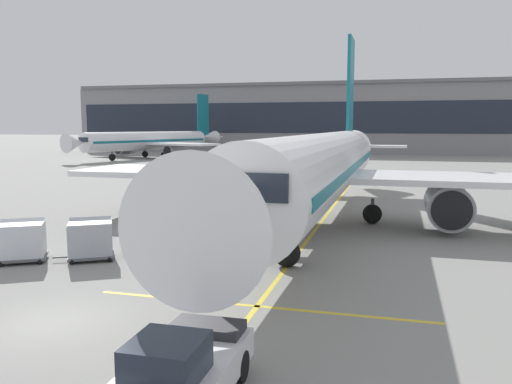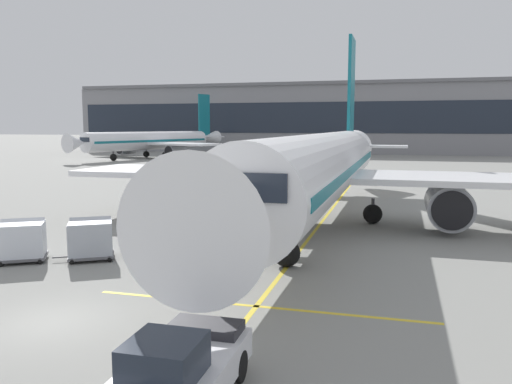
{
  "view_description": "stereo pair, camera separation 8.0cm",
  "coord_description": "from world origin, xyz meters",
  "px_view_note": "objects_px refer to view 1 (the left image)",
  "views": [
    {
      "loc": [
        10.23,
        -13.32,
        6.14
      ],
      "look_at": [
        3.6,
        11.42,
        2.84
      ],
      "focal_mm": 36.06,
      "sensor_mm": 36.0,
      "label": 1
    },
    {
      "loc": [
        10.31,
        -13.3,
        6.14
      ],
      "look_at": [
        3.6,
        11.42,
        2.84
      ],
      "focal_mm": 36.06,
      "sensor_mm": 36.0,
      "label": 2
    }
  ],
  "objects_px": {
    "baggage_cart_lead": "(157,233)",
    "pushback_tug": "(181,371)",
    "baggage_cart_second": "(91,238)",
    "distant_airplane": "(151,141)",
    "baggage_cart_third": "(22,240)",
    "ground_crew_marshaller": "(212,225)",
    "ground_crew_by_carts": "(205,232)",
    "safety_cone_engine_keepout": "(196,221)",
    "belt_loader": "(219,229)",
    "ground_crew_by_loader": "(190,238)",
    "parked_airplane": "(323,167)"
  },
  "relations": [
    {
      "from": "baggage_cart_second",
      "to": "baggage_cart_third",
      "type": "relative_size",
      "value": 1.0
    },
    {
      "from": "pushback_tug",
      "to": "safety_cone_engine_keepout",
      "type": "height_order",
      "value": "pushback_tug"
    },
    {
      "from": "belt_loader",
      "to": "baggage_cart_second",
      "type": "distance_m",
      "value": 6.36
    },
    {
      "from": "baggage_cart_lead",
      "to": "pushback_tug",
      "type": "distance_m",
      "value": 14.1
    },
    {
      "from": "baggage_cart_second",
      "to": "distant_airplane",
      "type": "distance_m",
      "value": 76.62
    },
    {
      "from": "parked_airplane",
      "to": "belt_loader",
      "type": "distance_m",
      "value": 9.0
    },
    {
      "from": "parked_airplane",
      "to": "ground_crew_marshaller",
      "type": "height_order",
      "value": "parked_airplane"
    },
    {
      "from": "belt_loader",
      "to": "ground_crew_marshaller",
      "type": "height_order",
      "value": "belt_loader"
    },
    {
      "from": "baggage_cart_third",
      "to": "ground_crew_marshaller",
      "type": "xyz_separation_m",
      "value": [
        7.09,
        5.64,
        -0.0
      ]
    },
    {
      "from": "ground_crew_by_loader",
      "to": "distant_airplane",
      "type": "distance_m",
      "value": 77.5
    },
    {
      "from": "ground_crew_by_carts",
      "to": "ground_crew_marshaller",
      "type": "relative_size",
      "value": 1.0
    },
    {
      "from": "ground_crew_by_carts",
      "to": "pushback_tug",
      "type": "bearing_deg",
      "value": -71.56
    },
    {
      "from": "distant_airplane",
      "to": "belt_loader",
      "type": "bearing_deg",
      "value": -60.99
    },
    {
      "from": "baggage_cart_second",
      "to": "safety_cone_engine_keepout",
      "type": "height_order",
      "value": "baggage_cart_second"
    },
    {
      "from": "baggage_cart_lead",
      "to": "distant_airplane",
      "type": "distance_m",
      "value": 76.0
    },
    {
      "from": "safety_cone_engine_keepout",
      "to": "baggage_cart_third",
      "type": "bearing_deg",
      "value": -115.83
    },
    {
      "from": "baggage_cart_second",
      "to": "ground_crew_marshaller",
      "type": "xyz_separation_m",
      "value": [
        4.28,
        4.51,
        -0.0
      ]
    },
    {
      "from": "parked_airplane",
      "to": "pushback_tug",
      "type": "height_order",
      "value": "parked_airplane"
    },
    {
      "from": "belt_loader",
      "to": "baggage_cart_third",
      "type": "distance_m",
      "value": 9.27
    },
    {
      "from": "belt_loader",
      "to": "ground_crew_by_carts",
      "type": "xyz_separation_m",
      "value": [
        -0.21,
        -1.4,
        0.12
      ]
    },
    {
      "from": "ground_crew_by_loader",
      "to": "distant_airplane",
      "type": "bearing_deg",
      "value": 117.71
    },
    {
      "from": "ground_crew_by_loader",
      "to": "distant_airplane",
      "type": "height_order",
      "value": "distant_airplane"
    },
    {
      "from": "belt_loader",
      "to": "baggage_cart_third",
      "type": "xyz_separation_m",
      "value": [
        -7.59,
        -5.32,
        0.12
      ]
    },
    {
      "from": "pushback_tug",
      "to": "ground_crew_marshaller",
      "type": "bearing_deg",
      "value": 107.47
    },
    {
      "from": "ground_crew_marshaller",
      "to": "ground_crew_by_carts",
      "type": "bearing_deg",
      "value": -80.39
    },
    {
      "from": "baggage_cart_second",
      "to": "baggage_cart_third",
      "type": "height_order",
      "value": "same"
    },
    {
      "from": "ground_crew_by_loader",
      "to": "safety_cone_engine_keepout",
      "type": "relative_size",
      "value": 2.49
    },
    {
      "from": "pushback_tug",
      "to": "belt_loader",
      "type": "bearing_deg",
      "value": 106.04
    },
    {
      "from": "ground_crew_by_carts",
      "to": "baggage_cart_lead",
      "type": "bearing_deg",
      "value": -156.4
    },
    {
      "from": "baggage_cart_third",
      "to": "pushback_tug",
      "type": "distance_m",
      "value": 15.17
    },
    {
      "from": "safety_cone_engine_keepout",
      "to": "distant_airplane",
      "type": "distance_m",
      "value": 69.88
    },
    {
      "from": "ground_crew_by_carts",
      "to": "safety_cone_engine_keepout",
      "type": "relative_size",
      "value": 2.49
    },
    {
      "from": "distant_airplane",
      "to": "ground_crew_by_carts",
      "type": "bearing_deg",
      "value": -61.64
    },
    {
      "from": "baggage_cart_third",
      "to": "pushback_tug",
      "type": "relative_size",
      "value": 0.62
    },
    {
      "from": "ground_crew_marshaller",
      "to": "baggage_cart_third",
      "type": "bearing_deg",
      "value": -141.49
    },
    {
      "from": "baggage_cart_lead",
      "to": "baggage_cart_third",
      "type": "bearing_deg",
      "value": -150.43
    },
    {
      "from": "baggage_cart_third",
      "to": "belt_loader",
      "type": "bearing_deg",
      "value": 35.01
    },
    {
      "from": "baggage_cart_lead",
      "to": "safety_cone_engine_keepout",
      "type": "relative_size",
      "value": 3.92
    },
    {
      "from": "baggage_cart_third",
      "to": "ground_crew_by_carts",
      "type": "relative_size",
      "value": 1.57
    },
    {
      "from": "baggage_cart_second",
      "to": "pushback_tug",
      "type": "bearing_deg",
      "value": -49.57
    },
    {
      "from": "ground_crew_by_carts",
      "to": "ground_crew_by_loader",
      "type": "bearing_deg",
      "value": -94.88
    },
    {
      "from": "belt_loader",
      "to": "pushback_tug",
      "type": "relative_size",
      "value": 1.15
    },
    {
      "from": "ground_crew_by_carts",
      "to": "safety_cone_engine_keepout",
      "type": "xyz_separation_m",
      "value": [
        -2.73,
        5.68,
        -0.66
      ]
    },
    {
      "from": "ground_crew_by_loader",
      "to": "safety_cone_engine_keepout",
      "type": "xyz_separation_m",
      "value": [
        -2.6,
        7.28,
        -0.66
      ]
    },
    {
      "from": "baggage_cart_third",
      "to": "ground_crew_marshaller",
      "type": "bearing_deg",
      "value": 38.51
    },
    {
      "from": "belt_loader",
      "to": "pushback_tug",
      "type": "xyz_separation_m",
      "value": [
        4.25,
        -14.79,
        -0.05
      ]
    },
    {
      "from": "baggage_cart_lead",
      "to": "ground_crew_marshaller",
      "type": "xyz_separation_m",
      "value": [
        1.81,
        2.64,
        -0.0
      ]
    },
    {
      "from": "pushback_tug",
      "to": "baggage_cart_third",
      "type": "bearing_deg",
      "value": 141.33
    },
    {
      "from": "belt_loader",
      "to": "ground_crew_by_loader",
      "type": "bearing_deg",
      "value": -96.6
    },
    {
      "from": "safety_cone_engine_keepout",
      "to": "pushback_tug",
      "type": "bearing_deg",
      "value": -69.32
    }
  ]
}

